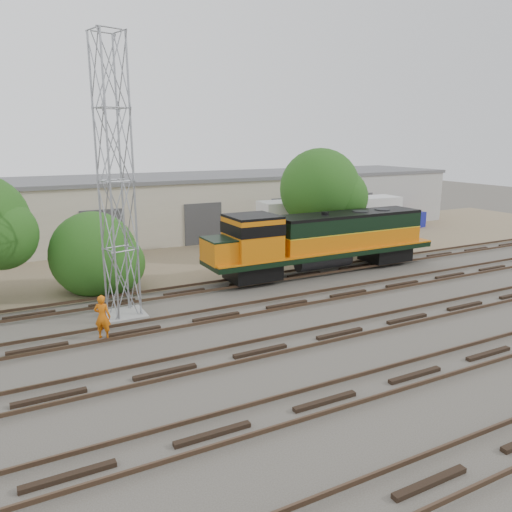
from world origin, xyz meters
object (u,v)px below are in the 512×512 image
locomotive (321,239)px  worker (102,317)px  signal_tower (116,186)px  semi_trailer (334,216)px

locomotive → worker: size_ratio=8.20×
locomotive → signal_tower: bearing=-170.3°
locomotive → semi_trailer: bearing=48.3°
locomotive → signal_tower: size_ratio=1.23×
worker → semi_trailer: bearing=-119.3°
signal_tower → worker: size_ratio=6.65×
locomotive → signal_tower: 13.91m
worker → signal_tower: bearing=-90.9°
signal_tower → worker: signal_tower is taller
semi_trailer → locomotive: bearing=-126.8°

